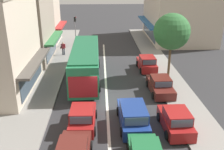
% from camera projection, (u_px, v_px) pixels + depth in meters
% --- Properties ---
extents(ground_plane, '(140.00, 140.00, 0.00)m').
position_uv_depth(ground_plane, '(107.00, 101.00, 21.51)').
color(ground_plane, '#2D2D30').
extents(lane_centre_line, '(0.20, 28.00, 0.01)m').
position_uv_depth(lane_centre_line, '(106.00, 82.00, 25.23)').
color(lane_centre_line, silver).
rests_on(lane_centre_line, ground).
extents(sidewalk_left, '(5.20, 44.00, 0.14)m').
position_uv_depth(sidewalk_left, '(39.00, 75.00, 26.78)').
color(sidewalk_left, gray).
rests_on(sidewalk_left, ground).
extents(kerb_right, '(2.80, 44.00, 0.12)m').
position_uv_depth(kerb_right, '(165.00, 73.00, 27.33)').
color(kerb_right, gray).
rests_on(kerb_right, ground).
extents(shopfront_mid_block, '(8.85, 7.91, 8.51)m').
position_uv_depth(shopfront_mid_block, '(15.00, 25.00, 29.79)').
color(shopfront_mid_block, gray).
rests_on(shopfront_mid_block, ground).
extents(shopfront_far_end, '(8.22, 7.00, 8.33)m').
position_uv_depth(shopfront_far_end, '(31.00, 15.00, 37.05)').
color(shopfront_far_end, beige).
rests_on(shopfront_far_end, ground).
extents(building_right_far, '(9.80, 12.51, 8.81)m').
position_uv_depth(building_right_far, '(179.00, 11.00, 39.73)').
color(building_right_far, beige).
rests_on(building_right_far, ground).
extents(city_bus, '(2.86, 10.89, 3.23)m').
position_uv_depth(city_bus, '(85.00, 61.00, 25.15)').
color(city_bus, '#237A4C').
rests_on(city_bus, ground).
extents(wagon_queue_far_back, '(2.01, 4.54, 1.58)m').
position_uv_depth(wagon_queue_far_back, '(133.00, 116.00, 17.78)').
color(wagon_queue_far_back, navy).
rests_on(wagon_queue_far_back, ground).
extents(hatchback_adjacent_lane_trail, '(1.90, 3.74, 1.54)m').
position_uv_depth(hatchback_adjacent_lane_trail, '(83.00, 118.00, 17.62)').
color(hatchback_adjacent_lane_trail, maroon).
rests_on(hatchback_adjacent_lane_trail, ground).
extents(parked_hatchback_kerb_front, '(1.88, 3.73, 1.54)m').
position_uv_depth(parked_hatchback_kerb_front, '(176.00, 121.00, 17.27)').
color(parked_hatchback_kerb_front, maroon).
rests_on(parked_hatchback_kerb_front, ground).
extents(parked_sedan_kerb_second, '(1.97, 4.24, 1.47)m').
position_uv_depth(parked_sedan_kerb_second, '(160.00, 85.00, 22.76)').
color(parked_sedan_kerb_second, '#561E19').
rests_on(parked_sedan_kerb_second, ground).
extents(parked_hatchback_kerb_third, '(1.92, 3.76, 1.54)m').
position_uv_depth(parked_hatchback_kerb_third, '(147.00, 64.00, 28.08)').
color(parked_hatchback_kerb_third, maroon).
rests_on(parked_hatchback_kerb_third, ground).
extents(traffic_light_downstreet, '(0.32, 0.24, 4.20)m').
position_uv_depth(traffic_light_downstreet, '(75.00, 26.00, 36.21)').
color(traffic_light_downstreet, gray).
rests_on(traffic_light_downstreet, ground).
extents(street_tree_right, '(3.48, 3.48, 6.34)m').
position_uv_depth(street_tree_right, '(172.00, 32.00, 24.82)').
color(street_tree_right, brown).
rests_on(street_tree_right, ground).
extents(pedestrian_with_handbag_near, '(0.65, 0.37, 1.63)m').
position_uv_depth(pedestrian_with_handbag_near, '(63.00, 48.00, 32.66)').
color(pedestrian_with_handbag_near, '#232838').
rests_on(pedestrian_with_handbag_near, sidewalk_left).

